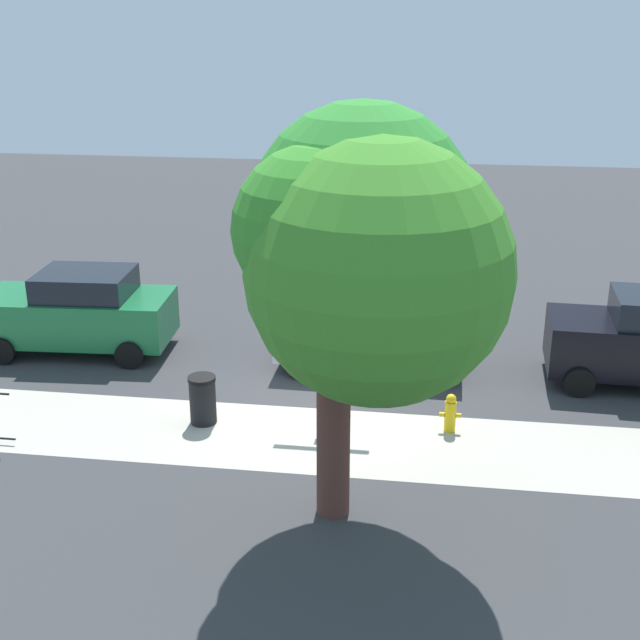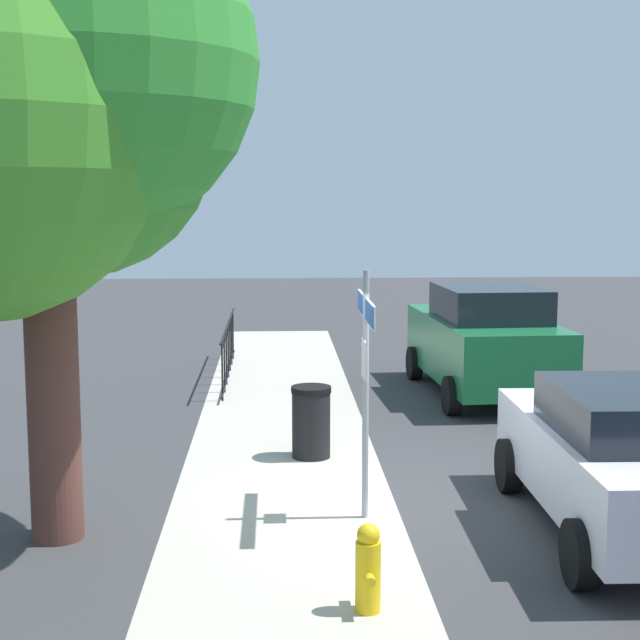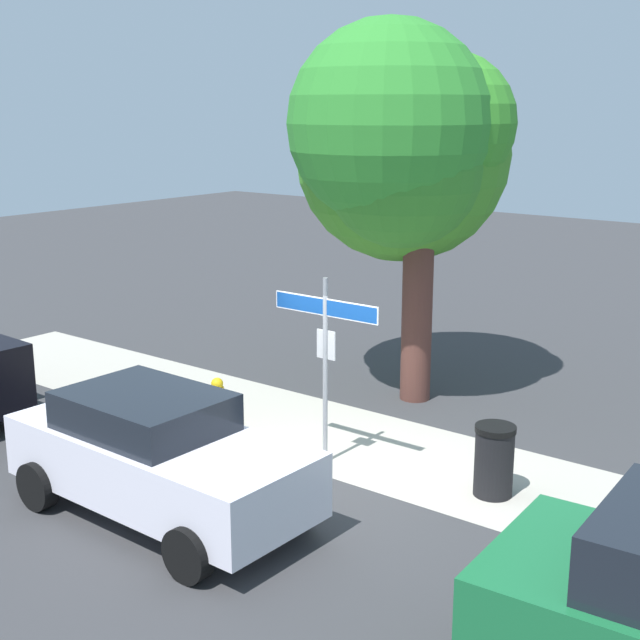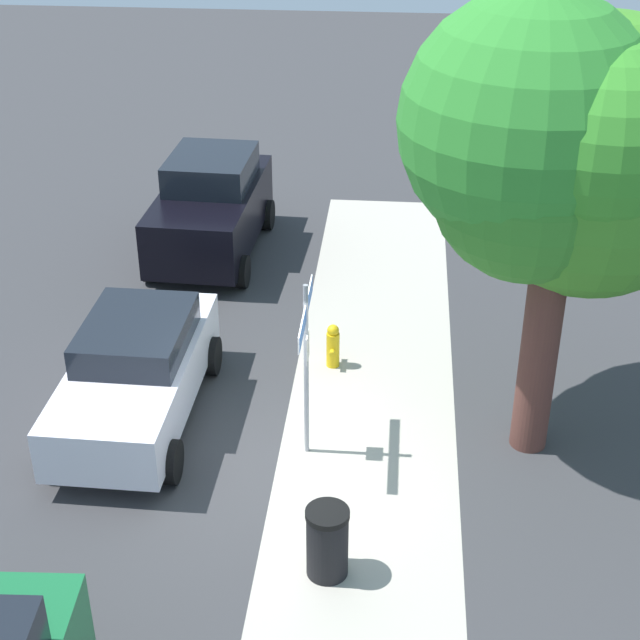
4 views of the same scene
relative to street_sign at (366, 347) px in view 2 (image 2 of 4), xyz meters
name	(u,v)px [view 2 (image 2 of 4)]	position (x,y,z in m)	size (l,w,h in m)	color
ground_plane	(395,503)	(0.45, -0.40, -1.91)	(60.00, 60.00, 0.00)	#38383A
sidewalk_strip	(282,457)	(2.45, 0.90, -1.91)	(24.00, 2.60, 0.00)	#B4AD9E
street_sign	(366,347)	(0.00, 0.00, 0.00)	(1.79, 0.07, 2.75)	#9EA0A5
shade_tree	(25,100)	(-0.87, 3.31, 2.52)	(3.98, 4.54, 6.49)	brown
car_white	(623,457)	(-0.63, -2.65, -1.09)	(4.18, 1.99, 1.60)	white
car_green	(485,340)	(6.33, -2.75, -0.93)	(4.51, 2.32, 1.97)	#1A6838
iron_fence	(228,349)	(8.18, 1.90, -1.35)	(4.98, 0.04, 1.07)	black
fire_hydrant	(368,568)	(-2.37, 0.20, -1.53)	(0.42, 0.22, 0.78)	yellow
trash_bin	(311,422)	(2.45, 0.50, -1.42)	(0.55, 0.55, 0.98)	black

